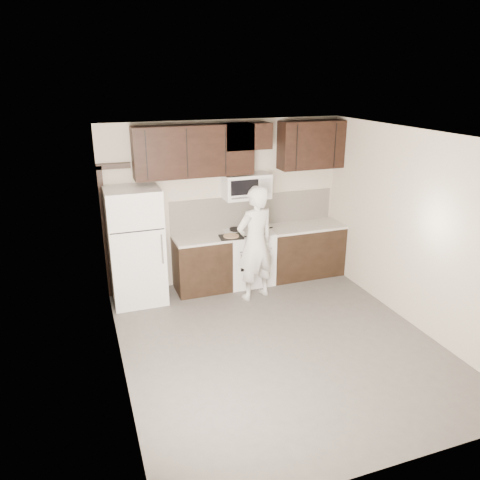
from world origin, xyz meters
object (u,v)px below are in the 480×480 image
refrigerator (136,246)px  microwave (246,186)px  stove (249,257)px  person (255,243)px

refrigerator → microwave: bearing=5.1°
stove → person: person is taller
stove → refrigerator: refrigerator is taller
stove → microwave: (-0.00, 0.12, 1.19)m
stove → microwave: bearing=90.1°
refrigerator → stove: bearing=1.5°
stove → refrigerator: size_ratio=0.52×
microwave → refrigerator: bearing=-174.9°
stove → refrigerator: (-1.85, -0.05, 0.44)m
microwave → refrigerator: 2.00m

